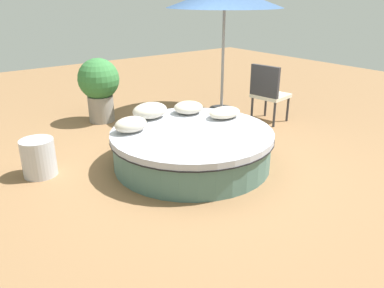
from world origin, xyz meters
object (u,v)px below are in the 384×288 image
patio_chair (268,90)px  side_table (39,158)px  planter (99,85)px  throw_pillow_3 (131,125)px  round_bed (192,147)px  throw_pillow_0 (225,113)px  throw_pillow_1 (188,107)px  throw_pillow_2 (150,111)px

patio_chair → side_table: 3.70m
planter → patio_chair: bearing=141.1°
patio_chair → side_table: patio_chair is taller
side_table → throw_pillow_3: bearing=156.7°
round_bed → throw_pillow_0: size_ratio=4.27×
patio_chair → side_table: bearing=-103.7°
throw_pillow_3 → throw_pillow_0: bearing=168.1°
side_table → planter: bearing=-135.0°
throw_pillow_1 → throw_pillow_3: throw_pillow_3 is taller
throw_pillow_0 → side_table: 2.45m
planter → side_table: size_ratio=2.35×
throw_pillow_2 → throw_pillow_3: 0.58m
side_table → round_bed: bearing=152.6°
throw_pillow_0 → side_table: throw_pillow_0 is taller
throw_pillow_2 → throw_pillow_3: throw_pillow_2 is taller
round_bed → planter: size_ratio=1.91×
throw_pillow_2 → patio_chair: bearing=175.7°
throw_pillow_0 → throw_pillow_3: size_ratio=1.15×
planter → side_table: planter is taller
patio_chair → throw_pillow_3: bearing=-95.8°
throw_pillow_0 → patio_chair: bearing=-162.0°
throw_pillow_1 → patio_chair: size_ratio=0.43×
planter → throw_pillow_0: bearing=110.7°
patio_chair → side_table: (3.68, -0.28, -0.33)m
throw_pillow_1 → side_table: throw_pillow_1 is taller
throw_pillow_2 → throw_pillow_3: (0.48, 0.33, -0.01)m
throw_pillow_1 → planter: planter is taller
throw_pillow_2 → throw_pillow_1: bearing=166.5°
patio_chair → planter: bearing=-138.3°
side_table → throw_pillow_0: bearing=162.9°
throw_pillow_1 → patio_chair: 1.62m
throw_pillow_3 → side_table: bearing=-23.3°
throw_pillow_2 → patio_chair: (-2.18, 0.16, -0.01)m
round_bed → throw_pillow_3: (0.63, -0.42, 0.32)m
patio_chair → planter: (2.19, -1.77, 0.07)m
throw_pillow_0 → planter: (0.83, -2.20, 0.10)m
round_bed → patio_chair: 2.13m
throw_pillow_0 → side_table: size_ratio=1.06×
throw_pillow_0 → planter: size_ratio=0.45×
throw_pillow_1 → patio_chair: bearing=178.9°
throw_pillow_1 → throw_pillow_2: throw_pillow_2 is taller
throw_pillow_2 → throw_pillow_3: size_ratio=1.19×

